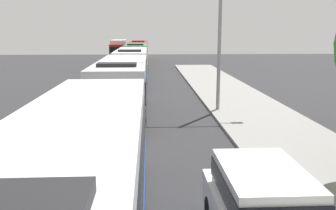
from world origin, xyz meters
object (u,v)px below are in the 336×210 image
Objects in this scene: bus_lead at (74,192)px; bus_second_in_line at (122,86)px; bus_fourth_in_line at (137,56)px; box_truck_oncoming at (119,49)px; streetlamp_mid at (220,25)px; white_suv at (263,210)px; bus_middle at (132,66)px; bus_rear at (139,50)px.

bus_lead is 13.41m from bus_second_in_line.
box_truck_oncoming is at bearing 102.08° from bus_fourth_in_line.
streetlamp_mid is (5.40, 14.52, 3.25)m from bus_lead.
bus_second_in_line is 1.36× the size of streetlamp_mid.
white_suv is 0.60× the size of streetlamp_mid.
bus_lead is 1.51× the size of streetlamp_mid.
bus_middle is 25.43m from bus_rear.
bus_fourth_in_line is at bearing 90.00° from bus_second_in_line.
bus_second_in_line is 37.38m from bus_rear.
bus_lead is 15.83m from streetlamp_mid.
bus_rear is at bearing 90.00° from bus_lead.
bus_rear is (0.00, 25.43, 0.00)m from bus_middle.
white_suv is at bearing -74.14° from bus_second_in_line.
bus_second_in_line is at bearing -85.32° from box_truck_oncoming.
bus_fourth_in_line is (-0.00, 38.29, -0.00)m from bus_lead.
bus_fourth_in_line is at bearing 95.57° from white_suv.
bus_second_in_line is at bearing -90.00° from bus_middle.
streetlamp_mid is (5.40, -10.84, 3.25)m from bus_middle.
bus_lead is 25.36m from bus_middle.
bus_lead is 1.68× the size of box_truck_oncoming.
bus_second_in_line is (-0.00, 13.41, -0.00)m from bus_lead.
streetlamp_mid is at bearing -81.53° from bus_rear.
bus_second_in_line and bus_rear have the same top height.
bus_middle reaches higher than white_suv.
streetlamp_mid is at bearing -77.49° from box_truck_oncoming.
box_truck_oncoming is (-3.30, 40.31, 0.01)m from bus_second_in_line.
streetlamp_mid is at bearing -77.20° from bus_fourth_in_line.
bus_lead is at bearing -86.48° from box_truck_oncoming.
bus_rear reaches higher than white_suv.
white_suv is at bearing -84.43° from bus_fourth_in_line.
bus_middle is 2.30× the size of white_suv.
box_truck_oncoming reaches higher than white_suv.
bus_lead is 38.29m from bus_fourth_in_line.
bus_rear is at bearing 90.00° from bus_middle.
box_truck_oncoming is at bearing 102.51° from streetlamp_mid.
bus_second_in_line is 0.88× the size of bus_rear.
streetlamp_mid is (5.40, 1.11, 3.25)m from bus_second_in_line.
bus_second_in_line and bus_middle have the same top height.
bus_rear is 2.57× the size of white_suv.
bus_middle is at bearing -90.00° from bus_fourth_in_line.
white_suv is at bearing 6.02° from bus_lead.
bus_second_in_line reaches higher than white_suv.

